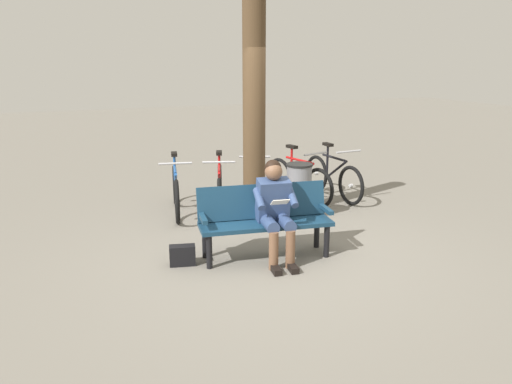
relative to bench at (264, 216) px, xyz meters
name	(u,v)px	position (x,y,z in m)	size (l,w,h in m)	color
ground_plane	(277,255)	(-0.15, 0.07, -0.51)	(40.00, 40.00, 0.00)	slate
bench	(264,216)	(0.00, 0.00, 0.00)	(1.66, 0.74, 0.87)	navy
person_reading	(275,206)	(-0.06, 0.18, 0.16)	(0.53, 0.81, 1.20)	#334772
handbag	(182,255)	(1.01, -0.09, -0.39)	(0.30, 0.14, 0.24)	black
tree_trunk	(254,105)	(-0.42, -1.28, 1.21)	(0.32, 0.32, 3.43)	#4C3823
litter_bin	(299,191)	(-1.08, -1.11, -0.08)	(0.39, 0.39, 0.85)	slate
bicycle_blue	(333,177)	(-2.19, -1.94, -0.15)	(0.48, 1.68, 0.94)	black
bicycle_purple	(298,180)	(-1.54, -1.99, -0.15)	(0.54, 1.65, 0.94)	black
bicycle_silver	(255,183)	(-0.79, -2.11, -0.15)	(0.75, 1.56, 0.94)	black
bicycle_red	(220,189)	(-0.12, -1.95, -0.15)	(0.68, 1.60, 0.94)	black
bicycle_black	(176,191)	(0.54, -2.12, -0.15)	(0.55, 1.65, 0.94)	black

